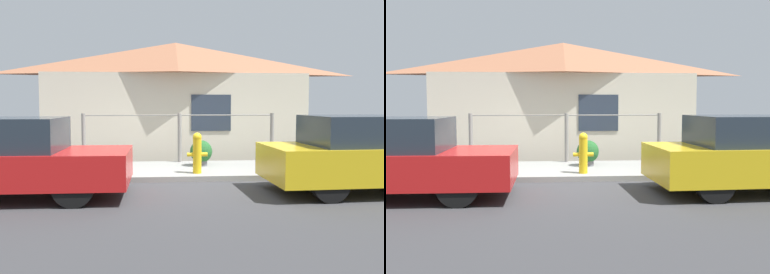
% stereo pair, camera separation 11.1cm
% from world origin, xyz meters
% --- Properties ---
extents(ground_plane, '(60.00, 60.00, 0.00)m').
position_xyz_m(ground_plane, '(0.00, 0.00, 0.00)').
color(ground_plane, '#38383A').
extents(sidewalk, '(24.00, 2.38, 0.11)m').
position_xyz_m(sidewalk, '(0.00, 1.19, 0.06)').
color(sidewalk, gray).
rests_on(sidewalk, ground_plane).
extents(house, '(7.78, 2.23, 3.40)m').
position_xyz_m(house, '(0.00, 4.09, 2.72)').
color(house, beige).
rests_on(house, ground_plane).
extents(fence, '(4.90, 0.10, 1.24)m').
position_xyz_m(fence, '(0.00, 2.23, 0.79)').
color(fence, gray).
rests_on(fence, sidewalk).
extents(car_right, '(4.25, 1.88, 1.38)m').
position_xyz_m(car_right, '(3.41, -1.22, 0.69)').
color(car_right, gold).
rests_on(car_right, ground_plane).
extents(fire_hydrant, '(0.44, 0.19, 0.87)m').
position_xyz_m(fire_hydrant, '(0.27, 0.41, 0.57)').
color(fire_hydrant, yellow).
rests_on(fire_hydrant, sidewalk).
extents(potted_plant_near_hydrant, '(0.54, 0.54, 0.61)m').
position_xyz_m(potted_plant_near_hydrant, '(0.47, 1.51, 0.44)').
color(potted_plant_near_hydrant, slate).
rests_on(potted_plant_near_hydrant, sidewalk).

